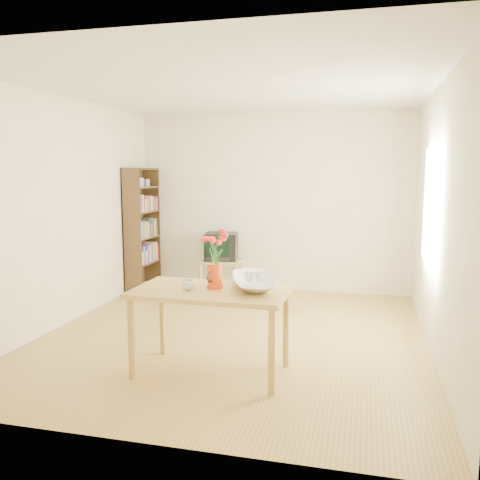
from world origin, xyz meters
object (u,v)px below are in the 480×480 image
(table, at_px, (211,299))
(mug, at_px, (188,285))
(bowl, at_px, (253,258))
(pitcher, at_px, (215,277))
(television, at_px, (221,246))

(table, xyz_separation_m, mug, (-0.18, -0.07, 0.13))
(bowl, bearing_deg, mug, -154.84)
(table, distance_m, mug, 0.24)
(mug, xyz_separation_m, bowl, (0.52, 0.25, 0.21))
(table, distance_m, bowl, 0.51)
(table, relative_size, pitcher, 6.14)
(mug, bearing_deg, table, -173.09)
(pitcher, relative_size, television, 0.43)
(table, distance_m, television, 3.10)
(table, height_order, pitcher, pitcher)
(table, height_order, bowl, bowl)
(pitcher, xyz_separation_m, bowl, (0.32, 0.10, 0.16))
(mug, height_order, bowl, bowl)
(television, bearing_deg, bowl, -77.90)
(pitcher, bearing_deg, table, -90.69)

